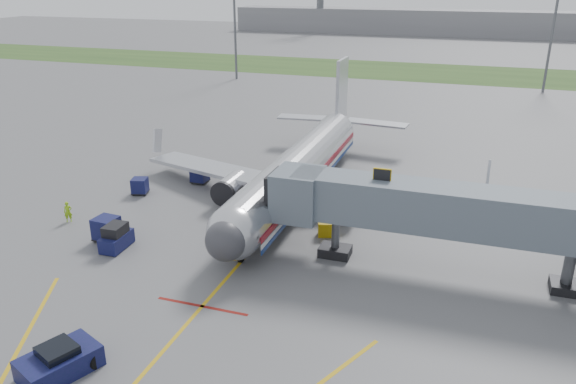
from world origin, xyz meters
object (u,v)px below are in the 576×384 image
(pushback_tug, at_px, (59,362))
(baggage_tug, at_px, (116,238))
(ramp_worker, at_px, (68,212))
(belt_loader, at_px, (245,214))
(airliner, at_px, (299,168))

(pushback_tug, height_order, baggage_tug, baggage_tug)
(pushback_tug, xyz_separation_m, ramp_worker, (-11.93, 15.55, 0.20))
(pushback_tug, distance_m, belt_loader, 20.41)
(airliner, bearing_deg, pushback_tug, -98.44)
(airliner, bearing_deg, ramp_worker, -144.31)
(pushback_tug, height_order, belt_loader, belt_loader)
(airliner, height_order, ramp_worker, airliner)
(airliner, bearing_deg, baggage_tug, -123.50)
(airliner, bearing_deg, belt_loader, -110.69)
(airliner, distance_m, belt_loader, 7.39)
(baggage_tug, relative_size, ramp_worker, 1.60)
(belt_loader, relative_size, ramp_worker, 2.74)
(pushback_tug, bearing_deg, baggage_tug, 113.10)
(belt_loader, bearing_deg, baggage_tug, -132.29)
(baggage_tug, distance_m, ramp_worker, 7.08)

